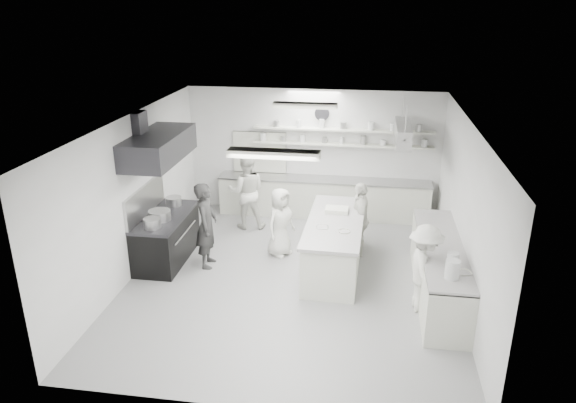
# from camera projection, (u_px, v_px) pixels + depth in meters

# --- Properties ---
(floor) EXTENTS (6.00, 7.00, 0.02)m
(floor) POSITION_uv_depth(u_px,v_px,m) (292.00, 278.00, 10.17)
(floor) COLOR gray
(floor) RESTS_ON ground
(ceiling) EXTENTS (6.00, 7.00, 0.02)m
(ceiling) POSITION_uv_depth(u_px,v_px,m) (292.00, 121.00, 9.10)
(ceiling) COLOR white
(ceiling) RESTS_ON wall_back
(wall_back) EXTENTS (6.00, 0.04, 3.00)m
(wall_back) POSITION_uv_depth(u_px,v_px,m) (313.00, 152.00, 12.87)
(wall_back) COLOR beige
(wall_back) RESTS_ON floor
(wall_front) EXTENTS (6.00, 0.04, 3.00)m
(wall_front) POSITION_uv_depth(u_px,v_px,m) (250.00, 309.00, 6.40)
(wall_front) COLOR beige
(wall_front) RESTS_ON floor
(wall_left) EXTENTS (0.04, 7.00, 3.00)m
(wall_left) POSITION_uv_depth(u_px,v_px,m) (134.00, 195.00, 10.06)
(wall_left) COLOR beige
(wall_left) RESTS_ON floor
(wall_right) EXTENTS (0.04, 7.00, 3.00)m
(wall_right) POSITION_uv_depth(u_px,v_px,m) (465.00, 214.00, 9.21)
(wall_right) COLOR beige
(wall_right) RESTS_ON floor
(stove) EXTENTS (0.80, 1.80, 0.90)m
(stove) POSITION_uv_depth(u_px,v_px,m) (166.00, 239.00, 10.74)
(stove) COLOR black
(stove) RESTS_ON floor
(exhaust_hood) EXTENTS (0.85, 2.00, 0.50)m
(exhaust_hood) POSITION_uv_depth(u_px,v_px,m) (158.00, 147.00, 10.07)
(exhaust_hood) COLOR #2A2A2E
(exhaust_hood) RESTS_ON wall_left
(back_counter) EXTENTS (5.00, 0.60, 0.92)m
(back_counter) POSITION_uv_depth(u_px,v_px,m) (323.00, 198.00, 12.92)
(back_counter) COLOR beige
(back_counter) RESTS_ON floor
(shelf_lower) EXTENTS (4.20, 0.26, 0.04)m
(shelf_lower) POSITION_uv_depth(u_px,v_px,m) (342.00, 144.00, 12.56)
(shelf_lower) COLOR beige
(shelf_lower) RESTS_ON wall_back
(shelf_upper) EXTENTS (4.20, 0.26, 0.04)m
(shelf_upper) POSITION_uv_depth(u_px,v_px,m) (343.00, 130.00, 12.44)
(shelf_upper) COLOR beige
(shelf_upper) RESTS_ON wall_back
(pass_through_window) EXTENTS (1.30, 0.04, 1.00)m
(pass_through_window) POSITION_uv_depth(u_px,v_px,m) (260.00, 152.00, 13.05)
(pass_through_window) COLOR black
(pass_through_window) RESTS_ON wall_back
(wall_clock) EXTENTS (0.32, 0.05, 0.32)m
(wall_clock) POSITION_uv_depth(u_px,v_px,m) (322.00, 113.00, 12.47)
(wall_clock) COLOR white
(wall_clock) RESTS_ON wall_back
(right_counter) EXTENTS (0.74, 3.30, 0.94)m
(right_counter) POSITION_uv_depth(u_px,v_px,m) (439.00, 271.00, 9.44)
(right_counter) COLOR beige
(right_counter) RESTS_ON floor
(pot_rack) EXTENTS (0.30, 1.60, 0.40)m
(pot_rack) POSITION_uv_depth(u_px,v_px,m) (403.00, 133.00, 11.29)
(pot_rack) COLOR #A4A4A4
(pot_rack) RESTS_ON ceiling
(light_fixture_front) EXTENTS (1.30, 0.25, 0.10)m
(light_fixture_front) POSITION_uv_depth(u_px,v_px,m) (274.00, 154.00, 7.46)
(light_fixture_front) COLOR beige
(light_fixture_front) RESTS_ON ceiling
(light_fixture_rear) EXTENTS (1.30, 0.25, 0.10)m
(light_fixture_rear) POSITION_uv_depth(u_px,v_px,m) (305.00, 105.00, 10.79)
(light_fixture_rear) COLOR beige
(light_fixture_rear) RESTS_ON ceiling
(prep_island) EXTENTS (1.03, 2.62, 0.96)m
(prep_island) POSITION_uv_depth(u_px,v_px,m) (334.00, 246.00, 10.38)
(prep_island) COLOR beige
(prep_island) RESTS_ON floor
(stove_pot) EXTENTS (0.42, 0.42, 0.24)m
(stove_pot) POSITION_uv_depth(u_px,v_px,m) (160.00, 216.00, 10.33)
(stove_pot) COLOR #A4A4A4
(stove_pot) RESTS_ON stove
(cook_stove) EXTENTS (0.45, 0.65, 1.71)m
(cook_stove) POSITION_uv_depth(u_px,v_px,m) (206.00, 225.00, 10.37)
(cook_stove) COLOR #282828
(cook_stove) RESTS_ON floor
(cook_back) EXTENTS (0.95, 0.80, 1.74)m
(cook_back) POSITION_uv_depth(u_px,v_px,m) (247.00, 191.00, 12.13)
(cook_back) COLOR silver
(cook_back) RESTS_ON floor
(cook_island_left) EXTENTS (0.76, 0.83, 1.43)m
(cook_island_left) POSITION_uv_depth(u_px,v_px,m) (280.00, 222.00, 10.87)
(cook_island_left) COLOR silver
(cook_island_left) RESTS_ON floor
(cook_island_right) EXTENTS (0.44, 0.94, 1.56)m
(cook_island_right) POSITION_uv_depth(u_px,v_px,m) (360.00, 219.00, 10.86)
(cook_island_right) COLOR silver
(cook_island_right) RESTS_ON floor
(cook_right) EXTENTS (0.67, 1.05, 1.54)m
(cook_right) POSITION_uv_depth(u_px,v_px,m) (424.00, 269.00, 8.88)
(cook_right) COLOR silver
(cook_right) RESTS_ON floor
(bowl_island_a) EXTENTS (0.26, 0.26, 0.06)m
(bowl_island_a) POSITION_uv_depth(u_px,v_px,m) (322.00, 228.00, 9.91)
(bowl_island_a) COLOR #A4A4A4
(bowl_island_a) RESTS_ON prep_island
(bowl_island_b) EXTENTS (0.23, 0.23, 0.07)m
(bowl_island_b) POSITION_uv_depth(u_px,v_px,m) (344.00, 233.00, 9.72)
(bowl_island_b) COLOR beige
(bowl_island_b) RESTS_ON prep_island
(bowl_right) EXTENTS (0.29, 0.29, 0.06)m
(bowl_right) POSITION_uv_depth(u_px,v_px,m) (464.00, 273.00, 8.33)
(bowl_right) COLOR beige
(bowl_right) RESTS_ON right_counter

